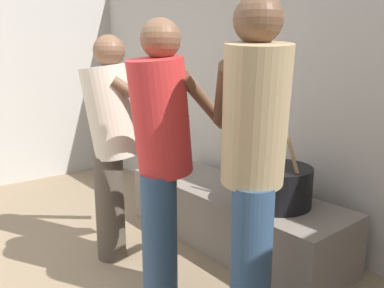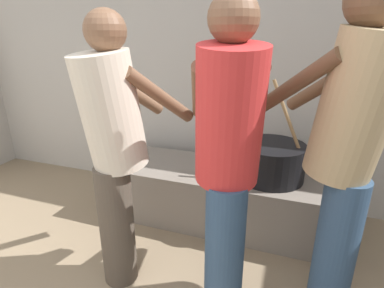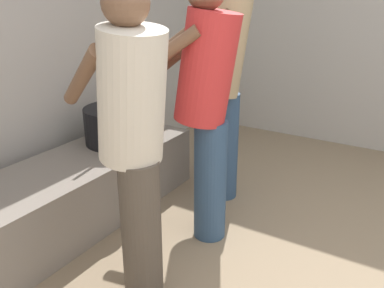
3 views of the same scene
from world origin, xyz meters
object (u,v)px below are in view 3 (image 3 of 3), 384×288
Objects in this scene: cook_in_cream_shirt at (133,132)px; cook_in_tan_shirt at (222,72)px; cook_in_red_shirt at (206,97)px; cooking_pot_main at (118,125)px.

cook_in_tan_shirt is (1.14, 0.14, 0.07)m from cook_in_cream_shirt.
cook_in_tan_shirt is at bearing 17.90° from cook_in_red_shirt.
cook_in_cream_shirt is at bearing 177.77° from cook_in_red_shirt.
cooking_pot_main is 0.84m from cook_in_tan_shirt.
cooking_pot_main is at bearing 79.99° from cook_in_red_shirt.
cook_in_tan_shirt reaches higher than cook_in_cream_shirt.
cooking_pot_main is 0.43× the size of cook_in_tan_shirt.
cooking_pot_main is at bearing 45.73° from cook_in_cream_shirt.
cooking_pot_main is 0.45× the size of cook_in_red_shirt.
cook_in_red_shirt is at bearing -2.23° from cook_in_cream_shirt.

